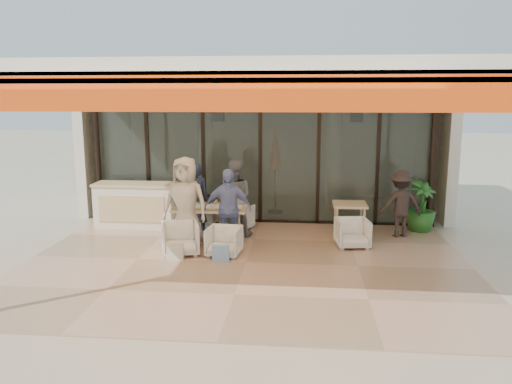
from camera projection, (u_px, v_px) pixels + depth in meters
ground at (246, 264)px, 9.01m from camera, size 70.00×70.00×0.00m
terrace_floor at (246, 263)px, 9.01m from camera, size 8.00×6.00×0.01m
terrace_structure at (243, 79)px, 8.14m from camera, size 8.00×6.00×3.40m
glass_storefront at (260, 156)px, 11.64m from camera, size 8.08×0.10×3.20m
interior_block at (268, 124)px, 13.79m from camera, size 9.05×3.62×3.52m
host_counter at (136, 205)px, 11.42m from camera, size 1.85×0.65×1.04m
dining_table at (211, 209)px, 10.29m from camera, size 1.50×0.90×0.93m
chair_far_left at (201, 214)px, 11.31m from camera, size 0.70×0.65×0.71m
chair_far_right at (237, 216)px, 11.24m from camera, size 0.77×0.75×0.64m
chair_near_left at (180, 237)px, 9.45m from camera, size 0.83×0.81×0.70m
chair_near_right at (224, 240)px, 9.38m from camera, size 0.67×0.63×0.63m
diner_navy at (195, 199)px, 10.74m from camera, size 0.66×0.52×1.59m
diner_grey at (234, 199)px, 10.65m from camera, size 0.86×0.70×1.65m
diner_cream at (186, 203)px, 9.84m from camera, size 0.97×0.72×1.82m
diner_periwinkle at (228, 209)px, 9.78m from camera, size 0.96×0.45×1.60m
tote_bag_cream at (175, 253)px, 9.10m from camera, size 0.30×0.10×0.34m
tote_bag_blue at (221, 254)px, 9.02m from camera, size 0.30×0.10×0.34m
side_table at (350, 208)px, 10.60m from camera, size 0.70×0.70×0.74m
side_chair at (352, 232)px, 9.92m from camera, size 0.70×0.67×0.65m
standing_woman at (400, 204)px, 10.57m from camera, size 1.04×0.73×1.45m
potted_palm at (421, 206)px, 11.05m from camera, size 0.92×0.92×1.17m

